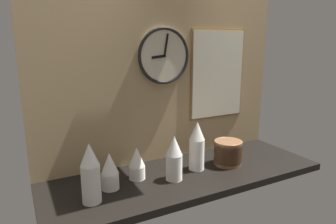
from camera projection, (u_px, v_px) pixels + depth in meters
ground_plane at (186, 175)px, 1.73m from camera, size 1.60×0.56×0.04m
wall_tiled_back at (164, 76)px, 1.83m from camera, size 1.60×0.03×1.05m
cup_stack_center_right at (197, 146)px, 1.73m from camera, size 0.09×0.09×0.29m
cup_stack_center_left at (137, 163)px, 1.62m from camera, size 0.09×0.09×0.18m
cup_stack_left at (110, 171)px, 1.51m from camera, size 0.09×0.09×0.19m
cup_stack_far_left at (91, 173)px, 1.37m from camera, size 0.09×0.09×0.29m
cup_stack_center at (174, 158)px, 1.61m from camera, size 0.09×0.09×0.25m
bowl_stack_right at (228, 152)px, 1.82m from camera, size 0.17×0.17×0.15m
wall_clock at (164, 56)px, 1.77m from camera, size 0.34×0.03×0.34m
menu_board at (218, 74)px, 1.99m from camera, size 0.42×0.01×0.59m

